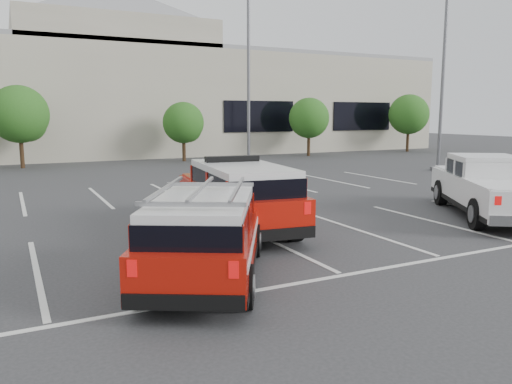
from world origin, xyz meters
TOP-DOWN VIEW (x-y plane):
  - ground at (0.00, 0.00)m, footprint 120.00×120.00m
  - stall_markings at (0.00, 4.50)m, footprint 23.00×15.00m
  - convention_building at (0.18, 31.86)m, footprint 60.00×16.99m
  - tree_mid_left at (-4.91, 22.05)m, footprint 3.37×3.37m
  - tree_mid_right at (5.09, 22.05)m, footprint 2.77×2.77m
  - tree_right at (15.09, 22.05)m, footprint 3.07×3.07m
  - tree_far_right at (25.09, 22.05)m, footprint 3.37×3.37m
  - light_pole_mid at (7.00, 16.00)m, footprint 0.90×0.60m
  - light_pole_right at (16.00, 10.00)m, footprint 0.90×0.60m
  - fire_chief_suv at (-0.21, 1.73)m, footprint 2.74×5.88m
  - white_pickup at (7.54, -0.09)m, footprint 5.04×6.22m
  - ladder_suv at (-2.51, -1.87)m, footprint 3.91×5.03m

SIDE VIEW (x-z plane):
  - ground at x=0.00m, z-range 0.00..0.00m
  - stall_markings at x=0.00m, z-range 0.00..0.01m
  - white_pickup at x=7.54m, z-range -0.19..1.67m
  - ladder_suv at x=-2.51m, z-range -0.19..1.67m
  - fire_chief_suv at x=-0.21m, z-range -0.18..1.81m
  - tree_mid_right at x=5.09m, z-range 0.51..4.50m
  - tree_right at x=15.09m, z-range 0.56..4.98m
  - tree_mid_left at x=-4.91m, z-range 0.62..5.46m
  - tree_far_right at x=25.09m, z-range 0.62..5.46m
  - convention_building at x=0.18m, z-range -1.88..11.32m
  - light_pole_mid at x=7.00m, z-range 0.07..10.31m
  - light_pole_right at x=16.00m, z-range 0.07..10.31m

